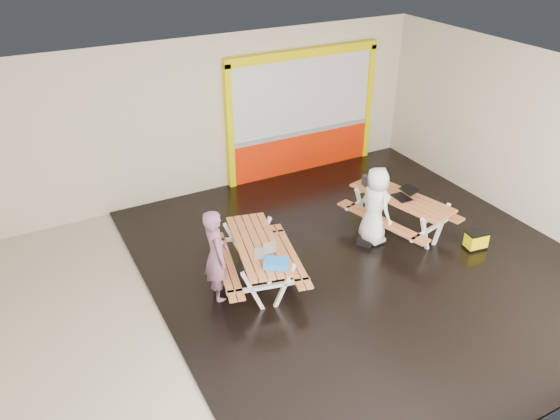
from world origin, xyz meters
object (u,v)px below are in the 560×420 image
blue_pouch (276,263)px  person_right (375,205)px  picnic_table_left (257,253)px  picnic_table_right (401,205)px  laptop_right (404,195)px  toolbox (374,179)px  laptop_left (264,251)px  backpack (382,178)px  dark_case (367,239)px  fluke_bag (476,240)px  person_left (216,256)px

blue_pouch → person_right: bearing=17.4°
picnic_table_left → picnic_table_right: 3.21m
picnic_table_right → blue_pouch: 3.35m
laptop_right → toolbox: size_ratio=0.94×
picnic_table_right → laptop_left: laptop_left is taller
picnic_table_left → toolbox: 3.20m
laptop_left → backpack: size_ratio=1.03×
picnic_table_right → laptop_left: size_ratio=5.08×
picnic_table_right → dark_case: (-0.81, -0.05, -0.51)m
person_right → laptop_left: size_ratio=3.32×
dark_case → fluke_bag: bearing=-33.8°
laptop_right → fluke_bag: 1.60m
person_left → person_right: size_ratio=1.09×
person_left → picnic_table_left: bearing=-79.0°
picnic_table_right → toolbox: size_ratio=5.09×
dark_case → fluke_bag: 2.07m
person_right → laptop_right: bearing=-88.2°
picnic_table_left → laptop_left: bearing=-95.6°
picnic_table_right → person_right: 0.75m
person_right → laptop_right: size_ratio=3.53×
backpack → blue_pouch: bearing=-152.3°
toolbox → dark_case: toolbox is taller
backpack → fluke_bag: backpack is taller
laptop_left → backpack: bearing=22.3°
fluke_bag → person_right: bearing=145.6°
picnic_table_left → person_left: (-0.77, -0.06, 0.23)m
picnic_table_right → person_left: 3.99m
person_right → dark_case: size_ratio=4.06×
person_left → blue_pouch: 1.01m
backpack → fluke_bag: 2.30m
picnic_table_left → fluke_bag: (4.12, -1.04, -0.40)m
picnic_table_left → toolbox: (3.06, 0.87, 0.31)m
picnic_table_right → blue_pouch: bearing=-164.7°
person_right → laptop_right: person_right is taller
picnic_table_left → toolbox: bearing=15.8°
picnic_table_left → backpack: bearing=17.7°
backpack → picnic_table_right: bearing=-105.1°
picnic_table_left → blue_pouch: size_ratio=5.95×
laptop_left → fluke_bag: (4.15, -0.71, -0.63)m
toolbox → dark_case: 1.29m
picnic_table_right → laptop_left: (-3.24, -0.49, 0.22)m
picnic_table_left → fluke_bag: bearing=-14.2°
picnic_table_left → person_right: 2.52m
backpack → picnic_table_left: bearing=-162.3°
picnic_table_right → dark_case: size_ratio=6.21×
blue_pouch → toolbox: size_ratio=0.82×
picnic_table_right → blue_pouch: size_ratio=6.17×
person_left → dark_case: bearing=-80.3°
toolbox → dark_case: (-0.66, -0.76, -0.81)m
picnic_table_left → toolbox: size_ratio=4.91×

